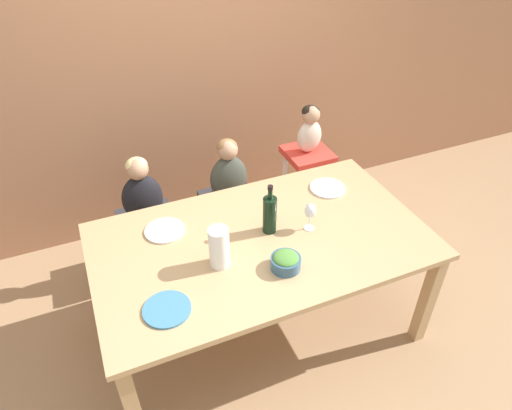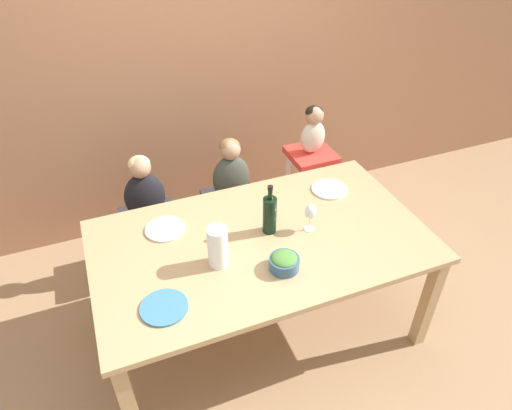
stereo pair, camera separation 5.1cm
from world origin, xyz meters
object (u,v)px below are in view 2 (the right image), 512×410
Objects in this scene: chair_far_left at (150,226)px; person_child_left at (144,189)px; paper_towel_roll at (218,247)px; salad_bowl_large at (284,262)px; wine_bottle at (270,214)px; wine_glass_near at (311,212)px; person_baby_right at (313,128)px; chair_right_highchair at (310,171)px; dinner_plate_back_left at (165,229)px; dinner_plate_back_right at (329,189)px; chair_far_center at (232,207)px; dinner_plate_front_left at (164,307)px; person_child_center at (231,171)px.

person_child_left reaches higher than chair_far_left.
paper_towel_roll is 1.47× the size of salad_bowl_large.
wine_bottle is 0.23m from wine_glass_near.
person_baby_right is at bearing 48.70° from wine_bottle.
dinner_plate_back_left is at bearing -156.86° from chair_right_highchair.
wine_bottle is 0.57m from dinner_plate_back_right.
person_child_left is 1.55× the size of wine_bottle.
wine_bottle is 1.95× the size of salad_bowl_large.
chair_far_left is 0.60m from chair_far_center.
person_baby_right is at bearing 23.19° from dinner_plate_back_left.
dinner_plate_front_left is (-0.68, -0.34, -0.11)m from wine_bottle.
chair_right_highchair is 4.51× the size of salad_bowl_large.
wine_bottle is (-0.65, -0.74, -0.05)m from person_baby_right.
chair_right_highchair is 3.11× the size of dinner_plate_front_left.
person_baby_right reaches higher than person_child_center.
chair_far_left is at bearing 93.97° from dinner_plate_back_left.
person_baby_right is 2.28× the size of salad_bowl_large.
chair_right_highchair is 0.36m from person_baby_right.
chair_far_left is at bearing -179.92° from person_child_center.
chair_far_center is (0.60, 0.00, 0.00)m from chair_far_left.
paper_towel_roll reaches higher than person_child_center.
person_child_left is 1.00× the size of person_child_center.
person_child_left is (0.00, 0.00, 0.31)m from chair_far_left.
person_child_center is 0.84m from wine_glass_near.
dinner_plate_front_left is at bearing -153.63° from wine_bottle.
chair_far_left is 2.01× the size of dinner_plate_back_left.
person_child_left is at bearing 105.02° from paper_towel_roll.
dinner_plate_back_right is at bearing 45.22° from wine_glass_near.
person_child_center is 2.09× the size of dinner_plate_front_left.
dinner_plate_front_left is at bearing -154.62° from dinner_plate_back_right.
paper_towel_roll is 1.01× the size of dinner_plate_front_left.
person_child_center is 0.97m from paper_towel_roll.
person_child_center reaches higher than salad_bowl_large.
person_child_center is at bearing 0.00° from person_child_left.
chair_right_highchair is 1.71m from dinner_plate_front_left.
person_child_center reaches higher than wine_glass_near.
paper_towel_roll is at bearing -138.47° from chair_right_highchair.
paper_towel_roll reaches higher than dinner_plate_front_left.
dinner_plate_back_right is (0.49, -0.51, 0.36)m from chair_far_center.
person_baby_right is 1.58× the size of dinner_plate_back_right.
salad_bowl_large is (0.30, -0.16, -0.07)m from paper_towel_roll.
dinner_plate_back_left is (-1.19, -0.51, 0.20)m from chair_right_highchair.
salad_bowl_large reaches higher than dinner_plate_back_right.
dinner_plate_back_left is at bearing -86.03° from chair_far_left.
person_child_left reaches higher than wine_glass_near.
person_child_left is 1.33× the size of person_baby_right.
dinner_plate_back_left is at bearing 133.57° from salad_bowl_large.
person_child_center is at bearing 0.08° from chair_far_left.
person_child_left is 2.09× the size of dinner_plate_front_left.
chair_far_left is 1.05m from wine_bottle.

